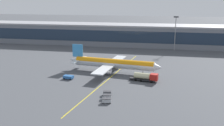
{
  "coord_description": "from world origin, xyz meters",
  "views": [
    {
      "loc": [
        20.89,
        -97.89,
        31.52
      ],
      "look_at": [
        0.5,
        6.73,
        4.5
      ],
      "focal_mm": 42.11,
      "sensor_mm": 36.0,
      "label": 1
    }
  ],
  "objects_px": {
    "main_airliner": "(113,63)",
    "baggage_cart_2": "(107,93)",
    "fuel_tanker": "(146,77)",
    "baggage_cart_0": "(107,101)",
    "pushback_tug": "(68,77)",
    "baggage_cart_1": "(107,97)"
  },
  "relations": [
    {
      "from": "fuel_tanker",
      "to": "pushback_tug",
      "type": "height_order",
      "value": "fuel_tanker"
    },
    {
      "from": "pushback_tug",
      "to": "baggage_cart_2",
      "type": "distance_m",
      "value": 23.59
    },
    {
      "from": "baggage_cart_1",
      "to": "pushback_tug",
      "type": "bearing_deg",
      "value": 137.88
    },
    {
      "from": "main_airliner",
      "to": "baggage_cart_2",
      "type": "height_order",
      "value": "main_airliner"
    },
    {
      "from": "baggage_cart_0",
      "to": "baggage_cart_2",
      "type": "distance_m",
      "value": 6.4
    },
    {
      "from": "pushback_tug",
      "to": "baggage_cart_2",
      "type": "height_order",
      "value": "baggage_cart_2"
    },
    {
      "from": "pushback_tug",
      "to": "fuel_tanker",
      "type": "bearing_deg",
      "value": 5.46
    },
    {
      "from": "baggage_cart_0",
      "to": "fuel_tanker",
      "type": "bearing_deg",
      "value": 66.47
    },
    {
      "from": "fuel_tanker",
      "to": "baggage_cart_0",
      "type": "relative_size",
      "value": 3.84
    },
    {
      "from": "baggage_cart_1",
      "to": "baggage_cart_2",
      "type": "bearing_deg",
      "value": 100.32
    },
    {
      "from": "main_airliner",
      "to": "baggage_cart_2",
      "type": "bearing_deg",
      "value": -83.51
    },
    {
      "from": "main_airliner",
      "to": "baggage_cart_0",
      "type": "height_order",
      "value": "main_airliner"
    },
    {
      "from": "baggage_cart_0",
      "to": "baggage_cart_1",
      "type": "height_order",
      "value": "same"
    },
    {
      "from": "baggage_cart_0",
      "to": "baggage_cart_1",
      "type": "bearing_deg",
      "value": 100.32
    },
    {
      "from": "pushback_tug",
      "to": "baggage_cart_2",
      "type": "bearing_deg",
      "value": -37.38
    },
    {
      "from": "main_airliner",
      "to": "baggage_cart_2",
      "type": "distance_m",
      "value": 27.72
    },
    {
      "from": "baggage_cart_1",
      "to": "baggage_cart_2",
      "type": "distance_m",
      "value": 3.2
    },
    {
      "from": "pushback_tug",
      "to": "baggage_cart_2",
      "type": "relative_size",
      "value": 1.41
    },
    {
      "from": "main_airliner",
      "to": "baggage_cart_0",
      "type": "distance_m",
      "value": 34.08
    },
    {
      "from": "fuel_tanker",
      "to": "pushback_tug",
      "type": "relative_size",
      "value": 2.73
    },
    {
      "from": "main_airliner",
      "to": "pushback_tug",
      "type": "height_order",
      "value": "main_airliner"
    },
    {
      "from": "fuel_tanker",
      "to": "baggage_cart_1",
      "type": "bearing_deg",
      "value": -117.96
    }
  ]
}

